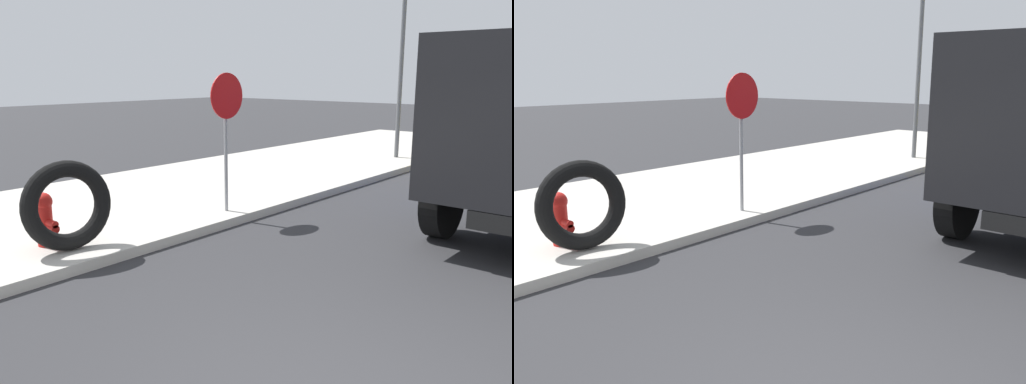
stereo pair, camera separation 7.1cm
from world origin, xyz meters
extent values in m
cylinder|color=red|center=(0.53, 5.00, 0.43)|extent=(0.22, 0.22, 0.56)
sphere|color=red|center=(0.53, 5.00, 0.77)|extent=(0.25, 0.25, 0.25)
cylinder|color=red|center=(0.53, 4.81, 0.50)|extent=(0.10, 0.18, 0.10)
cylinder|color=red|center=(0.53, 5.20, 0.50)|extent=(0.10, 0.18, 0.10)
cylinder|color=red|center=(0.53, 4.81, 0.43)|extent=(0.12, 0.18, 0.12)
torus|color=black|center=(0.64, 4.58, 0.76)|extent=(1.25, 0.49, 1.23)
cylinder|color=gray|center=(3.57, 4.42, 1.33)|extent=(0.06, 0.06, 2.36)
cylinder|color=red|center=(3.57, 4.38, 2.13)|extent=(0.76, 0.02, 0.76)
cylinder|color=black|center=(4.96, 1.15, 0.55)|extent=(1.11, 0.32, 1.10)
cylinder|color=#595B5E|center=(11.20, 4.93, 2.73)|extent=(0.12, 0.12, 5.16)
camera|label=1|loc=(-3.05, -1.85, 2.49)|focal=37.74mm
camera|label=2|loc=(-3.00, -1.90, 2.49)|focal=37.74mm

